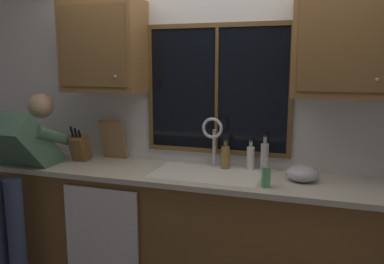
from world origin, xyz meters
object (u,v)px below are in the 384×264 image
(mixing_bowl, at_px, (302,173))
(bottle_tall_clear, at_px, (251,157))
(bottle_amber_small, at_px, (225,157))
(soap_dispenser, at_px, (266,176))
(bottle_green_glass, at_px, (265,157))
(person_standing, at_px, (20,166))
(cutting_board, at_px, (113,140))
(knife_block, at_px, (80,148))

(mixing_bowl, bearing_deg, bottle_tall_clear, 154.83)
(bottle_tall_clear, bearing_deg, bottle_amber_small, -166.26)
(bottle_tall_clear, bearing_deg, soap_dispenser, -67.05)
(bottle_green_glass, bearing_deg, person_standing, -165.43)
(bottle_tall_clear, bearing_deg, cutting_board, -179.05)
(knife_block, distance_m, bottle_amber_small, 1.22)
(soap_dispenser, height_order, bottle_tall_clear, bottle_tall_clear)
(bottle_green_glass, bearing_deg, bottle_tall_clear, 163.83)
(person_standing, distance_m, bottle_amber_small, 1.62)
(cutting_board, relative_size, soap_dispenser, 1.76)
(soap_dispenser, xyz_separation_m, bottle_green_glass, (-0.06, 0.38, 0.04))
(person_standing, bearing_deg, soap_dispenser, 2.97)
(person_standing, distance_m, soap_dispenser, 1.92)
(person_standing, distance_m, bottle_tall_clear, 1.82)
(bottle_amber_small, bearing_deg, bottle_tall_clear, 13.74)
(bottle_tall_clear, bearing_deg, person_standing, -163.55)
(bottle_tall_clear, xyz_separation_m, bottle_amber_small, (-0.19, -0.05, 0.00))
(person_standing, relative_size, soap_dispenser, 7.67)
(knife_block, relative_size, mixing_bowl, 1.42)
(cutting_board, distance_m, bottle_green_glass, 1.30)
(knife_block, xyz_separation_m, mixing_bowl, (1.80, -0.00, -0.06))
(bottle_green_glass, bearing_deg, knife_block, -174.37)
(person_standing, bearing_deg, knife_block, 44.66)
(bottle_tall_clear, bearing_deg, bottle_green_glass, -16.17)
(bottle_green_glass, relative_size, bottle_tall_clear, 1.21)
(bottle_amber_small, bearing_deg, person_standing, -163.22)
(bottle_amber_small, bearing_deg, mixing_bowl, -13.53)
(person_standing, relative_size, cutting_board, 4.37)
(knife_block, distance_m, mixing_bowl, 1.80)
(person_standing, bearing_deg, bottle_green_glass, 14.57)
(bottle_green_glass, relative_size, bottle_amber_small, 1.20)
(mixing_bowl, xyz_separation_m, bottle_green_glass, (-0.29, 0.15, 0.06))
(bottle_green_glass, distance_m, bottle_tall_clear, 0.12)
(person_standing, height_order, bottle_green_glass, person_standing)
(bottle_tall_clear, relative_size, bottle_amber_small, 0.99)
(person_standing, distance_m, bottle_green_glass, 1.92)
(bottle_green_glass, bearing_deg, mixing_bowl, -28.38)
(knife_block, height_order, mixing_bowl, knife_block)
(cutting_board, bearing_deg, bottle_green_glass, -0.57)
(knife_block, bearing_deg, bottle_tall_clear, 7.38)
(cutting_board, xyz_separation_m, bottle_amber_small, (0.99, -0.03, -0.07))
(knife_block, distance_m, soap_dispenser, 1.60)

